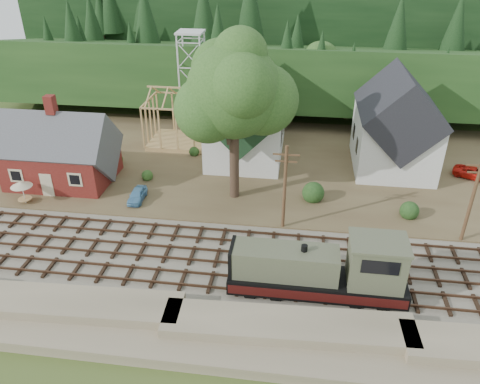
# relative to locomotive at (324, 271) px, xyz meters

# --- Properties ---
(ground) EXTENTS (140.00, 140.00, 0.00)m
(ground) POSITION_rel_locomotive_xyz_m (-10.28, 3.00, -2.16)
(ground) COLOR #384C1E
(ground) RESTS_ON ground
(embankment) EXTENTS (64.00, 5.00, 1.60)m
(embankment) POSITION_rel_locomotive_xyz_m (-10.28, -5.50, -2.16)
(embankment) COLOR #7F7259
(embankment) RESTS_ON ground
(railroad_bed) EXTENTS (64.00, 11.00, 0.16)m
(railroad_bed) POSITION_rel_locomotive_xyz_m (-10.28, 3.00, -2.08)
(railroad_bed) COLOR #726B5B
(railroad_bed) RESTS_ON ground
(village_flat) EXTENTS (64.00, 26.00, 0.30)m
(village_flat) POSITION_rel_locomotive_xyz_m (-10.28, 21.00, -2.01)
(village_flat) COLOR brown
(village_flat) RESTS_ON ground
(hillside) EXTENTS (70.00, 28.96, 12.74)m
(hillside) POSITION_rel_locomotive_xyz_m (-10.28, 45.00, -2.16)
(hillside) COLOR #1E3F19
(hillside) RESTS_ON ground
(ridge) EXTENTS (80.00, 20.00, 12.00)m
(ridge) POSITION_rel_locomotive_xyz_m (-10.28, 61.00, -2.16)
(ridge) COLOR black
(ridge) RESTS_ON ground
(depot) EXTENTS (10.80, 7.41, 9.00)m
(depot) POSITION_rel_locomotive_xyz_m (-26.28, 14.00, 1.05)
(depot) COLOR #5D1715
(depot) RESTS_ON village_flat
(church) EXTENTS (8.40, 15.17, 13.00)m
(church) POSITION_rel_locomotive_xyz_m (-8.28, 22.68, 3.02)
(church) COLOR silver
(church) RESTS_ON village_flat
(farmhouse) EXTENTS (8.40, 10.80, 10.60)m
(farmhouse) POSITION_rel_locomotive_xyz_m (7.72, 22.00, 2.70)
(farmhouse) COLOR silver
(farmhouse) RESTS_ON village_flat
(timber_frame) EXTENTS (8.20, 6.20, 6.99)m
(timber_frame) POSITION_rel_locomotive_xyz_m (-16.28, 25.00, 1.10)
(timber_frame) COLOR tan
(timber_frame) RESTS_ON village_flat
(lattice_tower) EXTENTS (3.20, 3.20, 12.12)m
(lattice_tower) POSITION_rel_locomotive_xyz_m (-16.28, 31.00, 7.87)
(lattice_tower) COLOR silver
(lattice_tower) RESTS_ON village_flat
(big_tree) EXTENTS (10.90, 8.40, 14.70)m
(big_tree) POSITION_rel_locomotive_xyz_m (-8.11, 13.08, 8.05)
(big_tree) COLOR #38281E
(big_tree) RESTS_ON village_flat
(telegraph_pole_near) EXTENTS (2.20, 0.28, 8.00)m
(telegraph_pole_near) POSITION_rel_locomotive_xyz_m (-3.28, 8.20, 2.08)
(telegraph_pole_near) COLOR #4C331E
(telegraph_pole_near) RESTS_ON ground
(telegraph_pole_far) EXTENTS (2.20, 0.28, 8.00)m
(telegraph_pole_far) POSITION_rel_locomotive_xyz_m (11.72, 8.20, 2.08)
(telegraph_pole_far) COLOR #4C331E
(telegraph_pole_far) RESTS_ON ground
(locomotive) EXTENTS (12.27, 3.07, 4.90)m
(locomotive) POSITION_rel_locomotive_xyz_m (0.00, 0.00, 0.00)
(locomotive) COLOR black
(locomotive) RESTS_ON railroad_bed
(car_blue) EXTENTS (1.45, 3.35, 1.12)m
(car_blue) POSITION_rel_locomotive_xyz_m (-17.41, 10.87, -1.30)
(car_blue) COLOR #5B98C3
(car_blue) RESTS_ON village_flat
(car_green) EXTENTS (4.20, 2.17, 1.32)m
(car_green) POSITION_rel_locomotive_xyz_m (-32.79, 13.04, -1.20)
(car_green) COLOR #97B57D
(car_green) RESTS_ON village_flat
(car_red) EXTENTS (4.48, 3.54, 1.13)m
(car_red) POSITION_rel_locomotive_xyz_m (16.02, 20.15, -1.30)
(car_red) COLOR red
(car_red) RESTS_ON village_flat
(patio_set) EXTENTS (1.99, 1.99, 2.21)m
(patio_set) POSITION_rel_locomotive_xyz_m (-27.89, 8.98, 0.02)
(patio_set) COLOR silver
(patio_set) RESTS_ON village_flat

